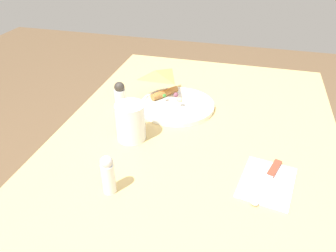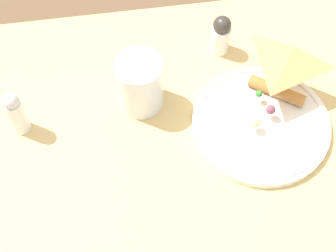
{
  "view_description": "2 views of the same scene",
  "coord_description": "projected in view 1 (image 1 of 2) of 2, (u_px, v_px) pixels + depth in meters",
  "views": [
    {
      "loc": [
        0.82,
        0.13,
        1.29
      ],
      "look_at": [
        0.06,
        -0.07,
        0.78
      ],
      "focal_mm": 35.0,
      "sensor_mm": 36.0,
      "label": 1
    },
    {
      "loc": [
        0.09,
        0.38,
        1.56
      ],
      "look_at": [
        0.02,
        -0.09,
        0.78
      ],
      "focal_mm": 55.0,
      "sensor_mm": 36.0,
      "label": 2
    }
  ],
  "objects": [
    {
      "name": "dining_table",
      "position": [
        194.0,
        160.0,
        1.06
      ],
      "size": [
        1.22,
        0.86,
        0.72
      ],
      "color": "#DBB770",
      "rests_on": "ground_plane"
    },
    {
      "name": "plate_pizza",
      "position": [
        176.0,
        104.0,
        1.15
      ],
      "size": [
        0.26,
        0.26,
        0.05
      ],
      "color": "white",
      "rests_on": "dining_table"
    },
    {
      "name": "milk_glass",
      "position": [
        131.0,
        123.0,
        0.97
      ],
      "size": [
        0.09,
        0.09,
        0.12
      ],
      "color": "white",
      "rests_on": "dining_table"
    },
    {
      "name": "napkin_folded",
      "position": [
        267.0,
        182.0,
        0.83
      ],
      "size": [
        0.19,
        0.16,
        0.0
      ],
      "rotation": [
        0.0,
        0.0,
        -0.18
      ],
      "color": "silver",
      "rests_on": "dining_table"
    },
    {
      "name": "butter_knife",
      "position": [
        268.0,
        179.0,
        0.84
      ],
      "size": [
        0.19,
        0.08,
        0.01
      ],
      "rotation": [
        0.0,
        0.0,
        -0.31
      ],
      "color": "#99422D",
      "rests_on": "napkin_folded"
    },
    {
      "name": "salt_shaker",
      "position": [
        108.0,
        174.0,
        0.78
      ],
      "size": [
        0.03,
        0.03,
        0.11
      ],
      "color": "white",
      "rests_on": "dining_table"
    },
    {
      "name": "pepper_shaker",
      "position": [
        120.0,
        94.0,
        1.14
      ],
      "size": [
        0.04,
        0.04,
        0.09
      ],
      "color": "white",
      "rests_on": "dining_table"
    }
  ]
}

